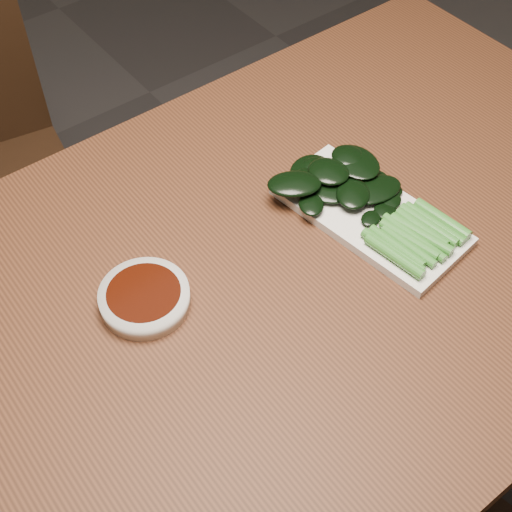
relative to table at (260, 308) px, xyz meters
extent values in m
plane|color=#312E2E|center=(0.00, 0.00, -0.68)|extent=(6.00, 6.00, 0.00)
cube|color=#4B2715|center=(0.00, 0.00, 0.05)|extent=(1.40, 0.80, 0.04)
cylinder|color=#4B2715|center=(0.64, 0.34, -0.32)|extent=(0.05, 0.05, 0.71)
cylinder|color=black|center=(-0.06, 0.47, -0.47)|extent=(0.04, 0.04, 0.41)
cylinder|color=black|center=(0.01, 0.84, -0.47)|extent=(0.04, 0.04, 0.41)
cylinder|color=silver|center=(-0.15, 0.06, 0.08)|extent=(0.12, 0.12, 0.03)
cylinder|color=#390F05|center=(-0.15, 0.06, 0.10)|extent=(0.10, 0.10, 0.00)
cube|color=silver|center=(0.20, -0.01, 0.08)|extent=(0.17, 0.30, 0.01)
cylinder|color=#3C842D|center=(0.16, -0.10, 0.09)|extent=(0.03, 0.10, 0.02)
cylinder|color=#3C842D|center=(0.16, -0.09, 0.09)|extent=(0.03, 0.10, 0.01)
cylinder|color=#3C842D|center=(0.17, -0.09, 0.09)|extent=(0.02, 0.09, 0.01)
cylinder|color=#3C842D|center=(0.19, -0.09, 0.09)|extent=(0.02, 0.09, 0.01)
cylinder|color=#3C842D|center=(0.20, -0.09, 0.09)|extent=(0.03, 0.10, 0.01)
cylinder|color=#3C842D|center=(0.20, -0.09, 0.09)|extent=(0.02, 0.11, 0.01)
cylinder|color=#3C842D|center=(0.22, -0.09, 0.09)|extent=(0.03, 0.10, 0.02)
cylinder|color=#3C842D|center=(0.22, -0.08, 0.09)|extent=(0.02, 0.09, 0.02)
cylinder|color=#3C842D|center=(0.24, -0.08, 0.09)|extent=(0.03, 0.10, 0.01)
cylinder|color=#3C842D|center=(0.25, -0.09, 0.09)|extent=(0.02, 0.10, 0.01)
cylinder|color=#3C842D|center=(0.26, -0.09, 0.09)|extent=(0.03, 0.09, 0.02)
ellipsoid|color=black|center=(0.24, 0.06, 0.09)|extent=(0.06, 0.05, 0.01)
ellipsoid|color=black|center=(0.15, 0.08, 0.10)|extent=(0.05, 0.06, 0.01)
ellipsoid|color=black|center=(0.23, 0.08, 0.11)|extent=(0.06, 0.06, 0.01)
ellipsoid|color=black|center=(0.17, 0.06, 0.09)|extent=(0.10, 0.11, 0.01)
ellipsoid|color=black|center=(0.13, 0.09, 0.11)|extent=(0.10, 0.09, 0.02)
ellipsoid|color=black|center=(0.21, 0.07, 0.10)|extent=(0.06, 0.07, 0.01)
ellipsoid|color=black|center=(0.19, 0.02, 0.10)|extent=(0.08, 0.08, 0.01)
ellipsoid|color=black|center=(0.23, 0.07, 0.11)|extent=(0.07, 0.09, 0.01)
ellipsoid|color=black|center=(0.18, 0.08, 0.09)|extent=(0.06, 0.07, 0.01)
ellipsoid|color=black|center=(0.24, 0.03, 0.09)|extent=(0.07, 0.07, 0.01)
ellipsoid|color=black|center=(0.19, 0.07, 0.11)|extent=(0.07, 0.08, 0.01)
ellipsoid|color=black|center=(0.22, 0.01, 0.10)|extent=(0.10, 0.07, 0.01)
ellipsoid|color=black|center=(0.17, 0.10, 0.10)|extent=(0.11, 0.10, 0.01)
ellipsoid|color=black|center=(0.19, 0.10, 0.10)|extent=(0.07, 0.07, 0.01)
ellipsoid|color=black|center=(0.13, 0.05, 0.10)|extent=(0.06, 0.06, 0.01)
ellipsoid|color=black|center=(0.21, -0.03, 0.09)|extent=(0.03, 0.04, 0.01)
ellipsoid|color=black|center=(0.23, -0.01, 0.09)|extent=(0.05, 0.04, 0.01)
ellipsoid|color=black|center=(0.24, 0.00, 0.09)|extent=(0.05, 0.06, 0.01)
ellipsoid|color=black|center=(0.18, -0.02, 0.09)|extent=(0.04, 0.03, 0.01)
camera|label=1|loc=(-0.37, -0.47, 0.84)|focal=50.00mm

